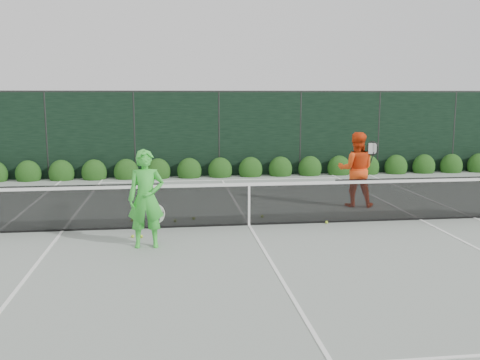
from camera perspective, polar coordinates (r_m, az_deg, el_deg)
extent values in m
plane|color=gray|center=(12.21, 0.97, -4.85)|extent=(80.00, 80.00, 0.00)
cube|color=black|center=(12.22, -18.93, -2.90)|extent=(4.40, 0.01, 1.02)
cube|color=black|center=(12.10, 0.97, -2.64)|extent=(4.00, 0.01, 0.96)
cube|color=black|center=(13.35, 19.11, -1.90)|extent=(4.40, 0.01, 1.02)
cube|color=white|center=(12.01, 0.98, -0.48)|extent=(12.80, 0.03, 0.07)
cube|color=black|center=(12.20, 0.97, -4.76)|extent=(12.80, 0.02, 0.04)
cube|color=white|center=(12.10, 0.97, -2.75)|extent=(0.05, 0.03, 0.91)
imported|color=green|center=(10.48, -9.98, -1.99)|extent=(0.70, 0.46, 1.91)
torus|color=beige|center=(10.64, -8.83, -3.60)|extent=(0.30, 0.08, 0.30)
cylinder|color=black|center=(10.70, -8.80, -4.85)|extent=(0.10, 0.03, 0.30)
imported|color=#F74814|center=(14.41, 12.28, 1.11)|extent=(1.12, 0.98, 1.97)
torus|color=black|center=(14.28, 13.95, 3.29)|extent=(0.28, 0.17, 0.30)
cylinder|color=black|center=(14.30, 13.92, 2.34)|extent=(0.10, 0.03, 0.30)
cube|color=white|center=(14.07, 23.71, -3.72)|extent=(0.06, 23.77, 0.01)
cube|color=white|center=(12.32, -18.42, -5.17)|extent=(0.06, 23.77, 0.01)
cube|color=white|center=(13.42, 18.68, -4.02)|extent=(0.06, 23.77, 0.01)
cube|color=white|center=(23.84, -3.18, 2.10)|extent=(11.03, 0.06, 0.01)
cube|color=white|center=(18.43, -1.92, -0.01)|extent=(8.23, 0.06, 0.01)
cube|color=white|center=(12.20, 0.97, -4.82)|extent=(0.06, 12.80, 0.01)
cube|color=black|center=(19.34, -2.25, 4.89)|extent=(32.00, 0.06, 3.00)
cube|color=#262826|center=(19.29, -2.28, 9.42)|extent=(32.00, 0.06, 0.06)
cylinder|color=#262826|center=(19.74, -19.93, 4.43)|extent=(0.08, 0.08, 3.00)
cylinder|color=#262826|center=(19.31, -11.18, 4.71)|extent=(0.08, 0.08, 3.00)
cylinder|color=#262826|center=(19.34, -2.25, 4.89)|extent=(0.08, 0.08, 3.00)
cylinder|color=#262826|center=(19.84, 6.44, 4.95)|extent=(0.08, 0.08, 3.00)
cylinder|color=#262826|center=(20.76, 14.54, 4.90)|extent=(0.08, 0.08, 3.00)
cylinder|color=#262826|center=(22.05, 21.82, 4.77)|extent=(0.08, 0.08, 3.00)
ellipsoid|color=#183A10|center=(19.67, -21.65, 0.60)|extent=(0.86, 0.65, 0.94)
ellipsoid|color=#183A10|center=(19.43, -18.51, 0.68)|extent=(0.86, 0.65, 0.94)
ellipsoid|color=#183A10|center=(19.25, -15.29, 0.75)|extent=(0.86, 0.65, 0.94)
ellipsoid|color=#183A10|center=(19.12, -12.03, 0.83)|extent=(0.86, 0.65, 0.94)
ellipsoid|color=#183A10|center=(19.07, -8.73, 0.90)|extent=(0.86, 0.65, 0.94)
ellipsoid|color=#183A10|center=(19.07, -5.43, 0.97)|extent=(0.86, 0.65, 0.94)
ellipsoid|color=#183A10|center=(19.14, -2.13, 1.03)|extent=(0.86, 0.65, 0.94)
ellipsoid|color=#183A10|center=(19.27, 1.12, 1.09)|extent=(0.86, 0.65, 0.94)
ellipsoid|color=#183A10|center=(19.46, 4.33, 1.15)|extent=(0.86, 0.65, 0.94)
ellipsoid|color=#183A10|center=(19.71, 7.46, 1.20)|extent=(0.86, 0.65, 0.94)
ellipsoid|color=#183A10|center=(20.02, 10.51, 1.25)|extent=(0.86, 0.65, 0.94)
ellipsoid|color=#183A10|center=(20.38, 13.46, 1.29)|extent=(0.86, 0.65, 0.94)
ellipsoid|color=#183A10|center=(20.80, 16.29, 1.32)|extent=(0.86, 0.65, 0.94)
ellipsoid|color=#183A10|center=(21.26, 19.01, 1.36)|extent=(0.86, 0.65, 0.94)
ellipsoid|color=#183A10|center=(21.77, 21.61, 1.39)|extent=(0.86, 0.65, 0.94)
ellipsoid|color=#183A10|center=(22.32, 24.08, 1.41)|extent=(0.86, 0.65, 0.94)
sphere|color=#B7D830|center=(12.78, -11.46, -4.23)|extent=(0.07, 0.07, 0.07)
sphere|color=#B7D830|center=(12.49, 9.22, -4.48)|extent=(0.07, 0.07, 0.07)
sphere|color=#B7D830|center=(12.56, -6.94, -4.35)|extent=(0.07, 0.07, 0.07)
sphere|color=#B7D830|center=(12.93, 2.39, -3.89)|extent=(0.07, 0.07, 0.07)
sphere|color=#B7D830|center=(11.38, -11.38, -5.90)|extent=(0.07, 0.07, 0.07)
sphere|color=#B7D830|center=(11.34, -10.48, -5.93)|extent=(0.07, 0.07, 0.07)
sphere|color=#B7D830|center=(12.75, -4.98, -4.11)|extent=(0.07, 0.07, 0.07)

